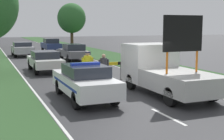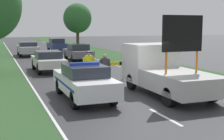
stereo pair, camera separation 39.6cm
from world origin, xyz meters
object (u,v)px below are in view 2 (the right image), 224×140
(pedestrian_civilian, at_px, (105,67))
(traffic_cone_near_truck, at_px, (66,79))
(police_car, at_px, (84,81))
(road_barrier, at_px, (101,66))
(traffic_cone_centre_front, at_px, (92,75))
(queued_car_hatch_blue, at_px, (57,45))
(queued_car_suv_grey, at_px, (78,52))
(roadside_tree_far_left, at_px, (77,18))
(police_officer, at_px, (89,65))
(queued_car_van_white, at_px, (48,60))
(work_truck, at_px, (163,70))
(queued_car_sedan_silver, at_px, (28,48))
(traffic_cone_near_police, at_px, (89,77))

(pedestrian_civilian, relative_size, traffic_cone_near_truck, 3.01)
(police_car, distance_m, road_barrier, 4.44)
(traffic_cone_centre_front, relative_size, queued_car_hatch_blue, 0.11)
(pedestrian_civilian, xyz_separation_m, queued_car_suv_grey, (1.67, 12.19, -0.19))
(police_car, distance_m, roadside_tree_far_left, 29.02)
(police_officer, distance_m, queued_car_suv_grey, 12.40)
(traffic_cone_centre_front, xyz_separation_m, queued_car_van_white, (-1.89, 4.21, 0.51))
(traffic_cone_near_truck, distance_m, queued_car_suv_grey, 11.98)
(police_car, xyz_separation_m, traffic_cone_near_truck, (0.00, 3.74, -0.52))
(police_car, height_order, work_truck, work_truck)
(traffic_cone_centre_front, bearing_deg, work_truck, -68.36)
(queued_car_sedan_silver, xyz_separation_m, roadside_tree_far_left, (7.21, 6.95, 3.34))
(traffic_cone_near_police, bearing_deg, roadside_tree_far_left, 76.97)
(police_car, height_order, traffic_cone_centre_front, police_car)
(police_car, height_order, queued_car_sedan_silver, police_car)
(queued_car_hatch_blue, bearing_deg, queued_car_suv_grey, 88.87)
(queued_car_van_white, bearing_deg, roadside_tree_far_left, -110.35)
(traffic_cone_centre_front, distance_m, roadside_tree_far_left, 24.07)
(road_barrier, height_order, police_officer, police_officer)
(road_barrier, xyz_separation_m, queued_car_van_white, (-2.16, 5.08, -0.12))
(road_barrier, xyz_separation_m, traffic_cone_near_police, (-0.70, -0.04, -0.61))
(pedestrian_civilian, height_order, traffic_cone_centre_front, pedestrian_civilian)
(police_car, distance_m, queued_car_suv_grey, 15.57)
(police_officer, relative_size, traffic_cone_centre_front, 3.48)
(roadside_tree_far_left, bearing_deg, traffic_cone_centre_front, -102.52)
(traffic_cone_near_truck, xyz_separation_m, queued_car_sedan_silver, (-0.24, 17.28, 0.53))
(road_barrier, height_order, queued_car_suv_grey, queued_car_suv_grey)
(traffic_cone_near_truck, bearing_deg, police_car, -90.05)
(pedestrian_civilian, height_order, traffic_cone_near_truck, pedestrian_civilian)
(queued_car_suv_grey, bearing_deg, queued_car_sedan_silver, -56.48)
(work_truck, xyz_separation_m, queued_car_hatch_blue, (0.12, 26.80, -0.29))
(traffic_cone_near_truck, height_order, queued_car_sedan_silver, queued_car_sedan_silver)
(police_officer, height_order, traffic_cone_near_police, police_officer)
(traffic_cone_near_truck, xyz_separation_m, queued_car_hatch_blue, (3.89, 22.93, 0.54))
(road_barrier, relative_size, pedestrian_civilian, 2.04)
(traffic_cone_centre_front, bearing_deg, queued_car_van_white, 114.20)
(work_truck, distance_m, queued_car_sedan_silver, 21.53)
(traffic_cone_near_truck, bearing_deg, traffic_cone_centre_front, 29.84)
(road_barrier, bearing_deg, queued_car_hatch_blue, 90.96)
(police_car, distance_m, work_truck, 3.78)
(police_officer, relative_size, queued_car_suv_grey, 0.40)
(traffic_cone_centre_front, xyz_separation_m, queued_car_hatch_blue, (2.07, 21.89, 0.55))
(police_car, bearing_deg, queued_car_hatch_blue, 81.60)
(traffic_cone_near_police, relative_size, queued_car_van_white, 0.13)
(traffic_cone_near_police, xyz_separation_m, queued_car_suv_grey, (2.27, 11.26, 0.49))
(work_truck, relative_size, pedestrian_civilian, 3.42)
(traffic_cone_near_truck, xyz_separation_m, roadside_tree_far_left, (6.97, 24.23, 3.87))
(traffic_cone_near_truck, relative_size, queued_car_hatch_blue, 0.12)
(pedestrian_civilian, relative_size, queued_car_hatch_blue, 0.35)
(traffic_cone_centre_front, xyz_separation_m, roadside_tree_far_left, (5.15, 23.19, 3.88))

